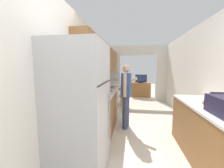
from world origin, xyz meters
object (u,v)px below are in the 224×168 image
(person, at_px, (126,95))
(tv_cabinet, at_px, (141,90))
(television, at_px, (141,79))
(book_stack, at_px, (213,104))
(range_oven, at_px, (109,101))
(refrigerator, at_px, (81,112))

(person, bearing_deg, tv_cabinet, 2.34)
(person, distance_m, television, 3.85)
(person, bearing_deg, book_stack, -116.63)
(range_oven, bearing_deg, television, 68.99)
(television, bearing_deg, tv_cabinet, 90.00)
(tv_cabinet, bearing_deg, person, -98.80)
(tv_cabinet, relative_size, television, 1.69)
(tv_cabinet, distance_m, television, 0.57)
(range_oven, height_order, tv_cabinet, range_oven)
(person, relative_size, book_stack, 5.77)
(person, relative_size, television, 2.70)
(person, height_order, book_stack, person)
(person, xyz_separation_m, television, (0.59, 3.80, 0.10))
(refrigerator, bearing_deg, television, 78.16)
(range_oven, xyz_separation_m, person, (0.57, -0.77, 0.38))
(refrigerator, xyz_separation_m, tv_cabinet, (1.14, 5.46, -0.54))
(refrigerator, relative_size, person, 1.16)
(refrigerator, height_order, range_oven, refrigerator)
(book_stack, distance_m, television, 4.93)
(refrigerator, distance_m, book_stack, 2.00)
(tv_cabinet, bearing_deg, television, -90.00)
(range_oven, bearing_deg, book_stack, -43.38)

